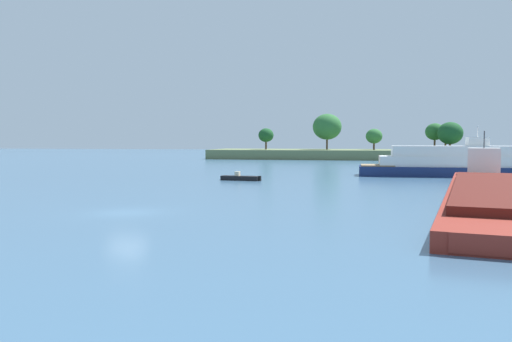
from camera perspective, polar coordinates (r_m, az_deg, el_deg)
The scene contains 5 objects.
ground_plane at distance 34.07m, azimuth -14.00°, elevation -4.46°, with size 400.00×400.00×0.00m, color #3D607F.
treeline_island at distance 125.53m, azimuth 15.99°, elevation 2.15°, with size 93.41×17.94×10.78m.
fishing_skiff at distance 58.94m, azimuth -1.72°, elevation -0.76°, with size 4.74×1.66×1.01m.
cargo_barge at distance 43.44m, azimuth 24.18°, elevation -1.91°, with size 12.85×40.69×5.54m.
white_riverboat at distance 69.49m, azimuth 20.82°, elevation 0.81°, with size 23.02×5.26×6.34m.
Camera 1 is at (14.85, -30.31, 4.66)m, focal length 36.44 mm.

